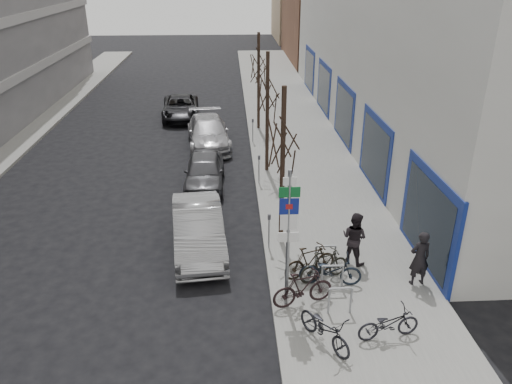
{
  "coord_description": "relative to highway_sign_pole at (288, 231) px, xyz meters",
  "views": [
    {
      "loc": [
        0.93,
        -11.38,
        8.83
      ],
      "look_at": [
        1.75,
        3.51,
        2.0
      ],
      "focal_mm": 35.0,
      "sensor_mm": 36.0,
      "label": 1
    }
  ],
  "objects": [
    {
      "name": "tree_far",
      "position": [
        0.2,
        16.51,
        1.65
      ],
      "size": [
        1.8,
        1.8,
        5.5
      ],
      "color": "black",
      "rests_on": "ground"
    },
    {
      "name": "meter_front",
      "position": [
        -0.25,
        3.01,
        -1.54
      ],
      "size": [
        0.1,
        0.08,
        1.27
      ],
      "color": "gray",
      "rests_on": "sidewalk_east"
    },
    {
      "name": "bike_rack",
      "position": [
        1.4,
        0.61,
        -1.8
      ],
      "size": [
        0.66,
        2.26,
        0.83
      ],
      "color": "gray",
      "rests_on": "sidewalk_east"
    },
    {
      "name": "bike_near_left",
      "position": [
        0.77,
        -1.67,
        -1.76
      ],
      "size": [
        1.41,
        1.82,
        1.1
      ],
      "primitive_type": "imported",
      "rotation": [
        0.0,
        0.0,
        0.55
      ],
      "color": "black",
      "rests_on": "sidewalk_east"
    },
    {
      "name": "brick_building_far",
      "position": [
        10.6,
        40.01,
        1.54
      ],
      "size": [
        12.0,
        14.0,
        8.0
      ],
      "primitive_type": "cube",
      "color": "brown",
      "rests_on": "ground"
    },
    {
      "name": "bike_far_inner",
      "position": [
        0.86,
        1.33,
        -1.78
      ],
      "size": [
        1.82,
        1.13,
        1.06
      ],
      "primitive_type": "imported",
      "rotation": [
        0.0,
        0.0,
        1.95
      ],
      "color": "black",
      "rests_on": "sidewalk_east"
    },
    {
      "name": "meter_back",
      "position": [
        -0.25,
        14.01,
        -1.54
      ],
      "size": [
        0.1,
        0.08,
        1.27
      ],
      "color": "gray",
      "rests_on": "sidewalk_east"
    },
    {
      "name": "tree_mid",
      "position": [
        0.2,
        10.01,
        1.65
      ],
      "size": [
        1.8,
        1.8,
        5.5
      ],
      "color": "black",
      "rests_on": "ground"
    },
    {
      "name": "lane_car",
      "position": [
        -4.5,
        19.35,
        -1.79
      ],
      "size": [
        2.53,
        4.94,
        1.34
      ],
      "primitive_type": "imported",
      "rotation": [
        0.0,
        0.0,
        0.07
      ],
      "color": "black",
      "rests_on": "ground"
    },
    {
      "name": "pedestrian_far",
      "position": [
        2.36,
        2.05,
        -1.43
      ],
      "size": [
        0.77,
        0.76,
        1.75
      ],
      "primitive_type": "imported",
      "rotation": [
        0.0,
        0.0,
        2.39
      ],
      "color": "black",
      "rests_on": "sidewalk_east"
    },
    {
      "name": "bike_mid_curb",
      "position": [
        1.39,
        0.86,
        -1.74
      ],
      "size": [
        1.9,
        0.78,
        1.13
      ],
      "primitive_type": "imported",
      "rotation": [
        0.0,
        0.0,
        1.45
      ],
      "color": "black",
      "rests_on": "sidewalk_east"
    },
    {
      "name": "parked_car_back",
      "position": [
        -2.6,
        13.91,
        -1.71
      ],
      "size": [
        2.63,
        5.36,
        1.5
      ],
      "primitive_type": "imported",
      "rotation": [
        0.0,
        0.0,
        0.1
      ],
      "color": "#9D9DA2",
      "rests_on": "ground"
    },
    {
      "name": "parked_car_front",
      "position": [
        -2.6,
        3.35,
        -1.69
      ],
      "size": [
        2.11,
        4.81,
        1.54
      ],
      "primitive_type": "imported",
      "rotation": [
        0.0,
        0.0,
        0.11
      ],
      "color": "#96969A",
      "rests_on": "ground"
    },
    {
      "name": "tan_building_far",
      "position": [
        11.1,
        55.01,
        2.04
      ],
      "size": [
        13.0,
        12.0,
        9.0
      ],
      "primitive_type": "cube",
      "color": "#937A5B",
      "rests_on": "ground"
    },
    {
      "name": "bike_near_right",
      "position": [
        0.45,
        -0.06,
        -1.77
      ],
      "size": [
        1.86,
        0.97,
        1.08
      ],
      "primitive_type": "imported",
      "rotation": [
        0.0,
        0.0,
        1.83
      ],
      "color": "black",
      "rests_on": "sidewalk_east"
    },
    {
      "name": "tree_near",
      "position": [
        0.2,
        3.51,
        1.65
      ],
      "size": [
        1.8,
        1.8,
        5.5
      ],
      "color": "black",
      "rests_on": "ground"
    },
    {
      "name": "meter_mid",
      "position": [
        -0.25,
        8.51,
        -1.54
      ],
      "size": [
        0.1,
        0.08,
        1.27
      ],
      "color": "gray",
      "rests_on": "sidewalk_east"
    },
    {
      "name": "parked_car_mid",
      "position": [
        -2.6,
        8.63,
        -1.76
      ],
      "size": [
        1.7,
        4.12,
        1.4
      ],
      "primitive_type": "imported",
      "rotation": [
        0.0,
        0.0,
        -0.01
      ],
      "color": "#45454A",
      "rests_on": "ground"
    },
    {
      "name": "bike_mid_inner",
      "position": [
        1.25,
        1.12,
        -1.8
      ],
      "size": [
        1.72,
        1.08,
        1.01
      ],
      "primitive_type": "imported",
      "rotation": [
        0.0,
        0.0,
        1.96
      ],
      "color": "black",
      "rests_on": "sidewalk_east"
    },
    {
      "name": "ground",
      "position": [
        -2.4,
        0.01,
        -2.46
      ],
      "size": [
        120.0,
        120.0,
        0.0
      ],
      "primitive_type": "plane",
      "color": "black",
      "rests_on": "ground"
    },
    {
      "name": "highway_sign_pole",
      "position": [
        0.0,
        0.0,
        0.0
      ],
      "size": [
        0.55,
        0.1,
        4.2
      ],
      "color": "gray",
      "rests_on": "ground"
    },
    {
      "name": "bike_far_curb",
      "position": [
        2.42,
        -1.52,
        -1.8
      ],
      "size": [
        1.71,
        0.78,
        1.01
      ],
      "primitive_type": "imported",
      "rotation": [
        0.0,
        0.0,
        1.74
      ],
      "color": "black",
      "rests_on": "sidewalk_east"
    },
    {
      "name": "pedestrian_near",
      "position": [
        3.98,
        0.76,
        -1.44
      ],
      "size": [
        0.69,
        0.51,
        1.74
      ],
      "primitive_type": "imported",
      "rotation": [
        0.0,
        0.0,
        3.29
      ],
      "color": "black",
      "rests_on": "sidewalk_east"
    },
    {
      "name": "sidewalk_east",
      "position": [
        2.1,
        10.01,
        -2.38
      ],
      "size": [
        5.0,
        70.0,
        0.15
      ],
      "primitive_type": "cube",
      "color": "slate",
      "rests_on": "ground"
    }
  ]
}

